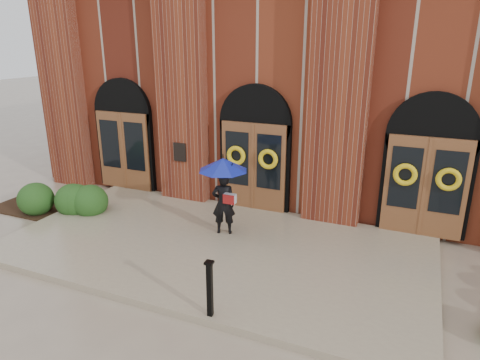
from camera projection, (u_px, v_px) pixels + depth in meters
The scene contains 6 objects.
ground at pixel (211, 253), 10.18m from camera, with size 90.00×90.00×0.00m, color gray.
landing at pixel (214, 247), 10.28m from camera, with size 10.00×5.30×0.15m, color tan.
church_building at pixel (311, 75), 16.74m from camera, with size 16.20×12.53×7.00m.
man_with_umbrella at pixel (223, 181), 10.46m from camera, with size 1.57×1.57×1.96m.
metal_post at pixel (210, 288), 7.45m from camera, with size 0.15×0.15×1.07m.
hedge_wall_left at pixel (51, 196), 12.54m from camera, with size 3.44×1.37×0.88m, color #1F4316.
Camera 1 is at (4.25, -8.10, 4.84)m, focal length 32.00 mm.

